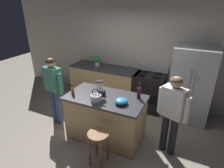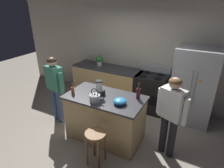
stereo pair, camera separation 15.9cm
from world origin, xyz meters
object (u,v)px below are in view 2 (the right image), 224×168
refrigerator (193,86)px  bar_stool (96,140)px  person_by_island_left (55,84)px  potted_plant (99,60)px  person_by_sink_right (171,111)px  kitchen_island (105,117)px  stove_range (151,92)px  tea_kettle (95,98)px  mixing_bowl (120,101)px  bottle_cooking_sauce (73,90)px  blender_appliance (99,89)px  bottle_wine (138,93)px

refrigerator → bar_stool: refrigerator is taller
person_by_island_left → potted_plant: size_ratio=5.23×
bar_stool → person_by_sink_right: bearing=38.1°
kitchen_island → stove_range: (0.48, 1.52, 0.01)m
person_by_island_left → tea_kettle: bearing=-11.4°
potted_plant → mixing_bowl: bearing=-49.1°
stove_range → bottle_cooking_sauce: (-1.11, -1.70, 0.55)m
potted_plant → bottle_cooking_sauce: potted_plant is taller
kitchen_island → person_by_island_left: bearing=-179.8°
kitchen_island → potted_plant: bearing=124.5°
bar_stool → person_by_island_left: bearing=155.4°
bottle_cooking_sauce → refrigerator: bearing=38.8°
person_by_island_left → mixing_bowl: size_ratio=6.52×
stove_range → bar_stool: bearing=-96.9°
stove_range → refrigerator: bearing=-1.4°
stove_range → bottle_cooking_sauce: size_ratio=5.26×
bar_stool → blender_appliance: blender_appliance is taller
stove_range → person_by_sink_right: size_ratio=0.73×
person_by_island_left → blender_appliance: 1.17m
person_by_sink_right → bottle_cooking_sauce: (-1.88, -0.30, 0.10)m
mixing_bowl → blender_appliance: bearing=166.1°
stove_range → potted_plant: (-1.54, 0.03, 0.64)m
bottle_cooking_sauce → mixing_bowl: size_ratio=0.90×
kitchen_island → mixing_bowl: size_ratio=6.42×
kitchen_island → bar_stool: bearing=-73.0°
person_by_sink_right → bottle_wine: bearing=170.6°
refrigerator → bar_stool: 2.55m
potted_plant → bottle_wine: size_ratio=0.95×
bottle_wine → tea_kettle: size_ratio=1.15×
person_by_island_left → bottle_wine: person_by_island_left is taller
stove_range → bar_stool: stove_range is taller
kitchen_island → mixing_bowl: (0.38, -0.12, 0.53)m
potted_plant → blender_appliance: 1.81m
potted_plant → bottle_cooking_sauce: 1.79m
kitchen_island → person_by_island_left: size_ratio=0.99×
stove_range → blender_appliance: bearing=-111.6°
refrigerator → potted_plant: refrigerator is taller
bottle_wine → mixing_bowl: size_ratio=1.31×
refrigerator → mixing_bowl: refrigerator is taller
bottle_wine → bar_stool: bearing=-112.8°
person_by_sink_right → person_by_island_left: bearing=-177.1°
blender_appliance → mixing_bowl: 0.53m
refrigerator → bottle_wine: size_ratio=5.57×
kitchen_island → blender_appliance: bearing=178.0°
refrigerator → person_by_sink_right: (-0.21, -1.38, 0.05)m
person_by_sink_right → kitchen_island: bearing=-174.4°
tea_kettle → kitchen_island: bearing=76.3°
kitchen_island → person_by_island_left: person_by_island_left is taller
mixing_bowl → kitchen_island: bearing=162.6°
bar_stool → tea_kettle: 0.74m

